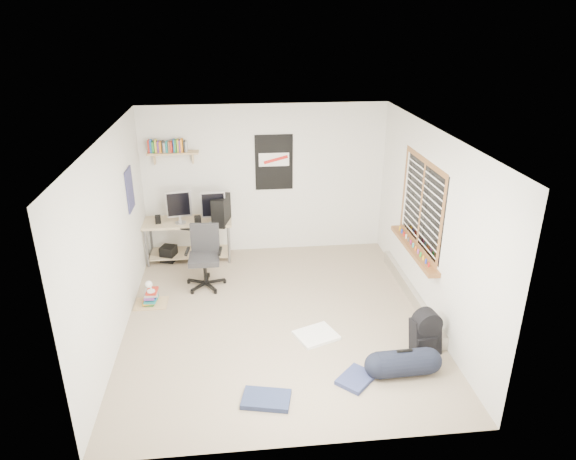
{
  "coord_description": "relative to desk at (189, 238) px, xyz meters",
  "views": [
    {
      "loc": [
        -0.49,
        -5.91,
        3.79
      ],
      "look_at": [
        0.19,
        0.5,
        1.07
      ],
      "focal_mm": 32.0,
      "sensor_mm": 36.0,
      "label": 1
    }
  ],
  "objects": [
    {
      "name": "back_wall",
      "position": [
        1.3,
        0.25,
        0.89
      ],
      "size": [
        4.0,
        0.01,
        2.5
      ],
      "primitive_type": "cube",
      "color": "silver",
      "rests_on": "ground"
    },
    {
      "name": "left_wall",
      "position": [
        -0.71,
        -2.0,
        0.89
      ],
      "size": [
        0.01,
        4.5,
        2.5
      ],
      "primitive_type": "cube",
      "color": "silver",
      "rests_on": "ground"
    },
    {
      "name": "subwoofer",
      "position": [
        -0.34,
        -0.08,
        -0.22
      ],
      "size": [
        0.29,
        0.29,
        0.26
      ],
      "primitive_type": "cube",
      "rotation": [
        0.0,
        0.0,
        -0.35
      ],
      "color": "black",
      "rests_on": "floor"
    },
    {
      "name": "desk_lamp",
      "position": [
        -0.43,
        -1.47,
        0.02
      ],
      "size": [
        0.15,
        0.21,
        0.18
      ],
      "primitive_type": "cube",
      "rotation": [
        0.0,
        0.0,
        -0.24
      ],
      "color": "white",
      "rests_on": "book_stack"
    },
    {
      "name": "office_chair",
      "position": [
        0.3,
        -1.0,
        0.12
      ],
      "size": [
        0.67,
        0.67,
        0.94
      ],
      "primitive_type": "cube",
      "rotation": [
        0.0,
        0.0,
        -0.09
      ],
      "color": "#262629",
      "rests_on": "floor"
    },
    {
      "name": "desk",
      "position": [
        0.0,
        0.0,
        0.0
      ],
      "size": [
        1.51,
        0.85,
        0.65
      ],
      "primitive_type": "cube",
      "rotation": [
        0.0,
        0.0,
        -0.17
      ],
      "color": "#CBC38D",
      "rests_on": "floor"
    },
    {
      "name": "jeans_a",
      "position": [
        1.03,
        -3.6,
        -0.33
      ],
      "size": [
        0.57,
        0.43,
        0.06
      ],
      "primitive_type": "cube",
      "rotation": [
        0.0,
        0.0,
        -0.23
      ],
      "color": "#222B4D",
      "rests_on": "floor"
    },
    {
      "name": "pc_tower",
      "position": [
        0.56,
        -0.13,
        0.52
      ],
      "size": [
        0.31,
        0.48,
        0.47
      ],
      "primitive_type": "cube",
      "rotation": [
        0.0,
        0.0,
        -0.25
      ],
      "color": "black",
      "rests_on": "desk"
    },
    {
      "name": "backpack",
      "position": [
        3.01,
        -2.9,
        -0.16
      ],
      "size": [
        0.37,
        0.31,
        0.45
      ],
      "primitive_type": "cube",
      "rotation": [
        0.0,
        0.0,
        0.14
      ],
      "color": "black",
      "rests_on": "floor"
    },
    {
      "name": "speaker_left",
      "position": [
        -0.45,
        -0.1,
        0.37
      ],
      "size": [
        0.1,
        0.1,
        0.17
      ],
      "primitive_type": "cube",
      "rotation": [
        0.0,
        0.0,
        0.1
      ],
      "color": "black",
      "rests_on": "desk"
    },
    {
      "name": "monitor_right",
      "position": [
        0.44,
        -0.21,
        0.5
      ],
      "size": [
        0.39,
        0.12,
        0.42
      ],
      "primitive_type": "cube",
      "rotation": [
        0.0,
        0.0,
        0.06
      ],
      "color": "#A2A2A7",
      "rests_on": "desk"
    },
    {
      "name": "window",
      "position": [
        3.25,
        -1.7,
        1.08
      ],
      "size": [
        0.1,
        1.5,
        1.26
      ],
      "primitive_type": "cube",
      "color": "brown",
      "rests_on": "right_wall"
    },
    {
      "name": "monitor_left",
      "position": [
        -0.1,
        -0.14,
        0.5
      ],
      "size": [
        0.4,
        0.16,
        0.42
      ],
      "primitive_type": "cube",
      "rotation": [
        0.0,
        0.0,
        0.18
      ],
      "color": "#B7B6BC",
      "rests_on": "desk"
    },
    {
      "name": "poster_back_wall",
      "position": [
        1.45,
        0.23,
        1.19
      ],
      "size": [
        0.62,
        0.03,
        0.92
      ],
      "primitive_type": "cube",
      "color": "black",
      "rests_on": "back_wall"
    },
    {
      "name": "floor",
      "position": [
        1.3,
        -2.0,
        -0.37
      ],
      "size": [
        4.0,
        4.5,
        0.01
      ],
      "primitive_type": "cube",
      "color": "gray",
      "rests_on": "ground"
    },
    {
      "name": "duffel_bag",
      "position": [
        2.61,
        -3.32,
        -0.22
      ],
      "size": [
        0.32,
        0.32,
        0.6
      ],
      "primitive_type": "cylinder",
      "rotation": [
        0.0,
        0.0,
        0.04
      ],
      "color": "black",
      "rests_on": "floor"
    },
    {
      "name": "tshirt",
      "position": [
        1.75,
        -2.49,
        -0.34
      ],
      "size": [
        0.61,
        0.57,
        0.04
      ],
      "primitive_type": "cube",
      "rotation": [
        0.0,
        0.0,
        0.38
      ],
      "color": "white",
      "rests_on": "floor"
    },
    {
      "name": "poster_left_wall",
      "position": [
        -0.69,
        -0.8,
        1.14
      ],
      "size": [
        0.02,
        0.42,
        0.6
      ],
      "primitive_type": "cube",
      "color": "navy",
      "rests_on": "left_wall"
    },
    {
      "name": "right_wall",
      "position": [
        3.3,
        -2.0,
        0.89
      ],
      "size": [
        0.01,
        4.5,
        2.5
      ],
      "primitive_type": "cube",
      "color": "silver",
      "rests_on": "ground"
    },
    {
      "name": "baseboard_heater",
      "position": [
        3.25,
        -1.7,
        -0.28
      ],
      "size": [
        0.08,
        2.5,
        0.18
      ],
      "primitive_type": "cube",
      "color": "#B7B2A8",
      "rests_on": "floor"
    },
    {
      "name": "speaker_right",
      "position": [
        0.19,
        -0.25,
        0.38
      ],
      "size": [
        0.12,
        0.12,
        0.19
      ],
      "primitive_type": "cube",
      "rotation": [
        0.0,
        0.0,
        0.22
      ],
      "color": "black",
      "rests_on": "desk"
    },
    {
      "name": "ceiling",
      "position": [
        1.3,
        -2.0,
        2.14
      ],
      "size": [
        4.0,
        4.5,
        0.01
      ],
      "primitive_type": "cube",
      "color": "white",
      "rests_on": "ground"
    },
    {
      "name": "keyboard",
      "position": [
        -0.05,
        -0.25,
        0.3
      ],
      "size": [
        0.43,
        0.29,
        0.02
      ],
      "primitive_type": "cube",
      "rotation": [
        0.0,
        0.0,
        -0.4
      ],
      "color": "black",
      "rests_on": "desk"
    },
    {
      "name": "wall_shelf",
      "position": [
        -0.15,
        0.14,
        1.42
      ],
      "size": [
        0.8,
        0.22,
        0.24
      ],
      "primitive_type": "cube",
      "color": "tan",
      "rests_on": "back_wall"
    },
    {
      "name": "jeans_b",
      "position": [
        2.06,
        -3.38,
        -0.34
      ],
      "size": [
        0.51,
        0.51,
        0.05
      ],
      "primitive_type": "cube",
      "rotation": [
        0.0,
        0.0,
        0.8
      ],
      "color": "navy",
      "rests_on": "floor"
    },
    {
      "name": "book_stack",
      "position": [
        -0.45,
        -1.45,
        -0.21
      ],
      "size": [
        0.48,
        0.41,
        0.3
      ],
      "primitive_type": "cube",
      "rotation": [
        0.0,
        0.0,
        -0.14
      ],
      "color": "olive",
      "rests_on": "floor"
    }
  ]
}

